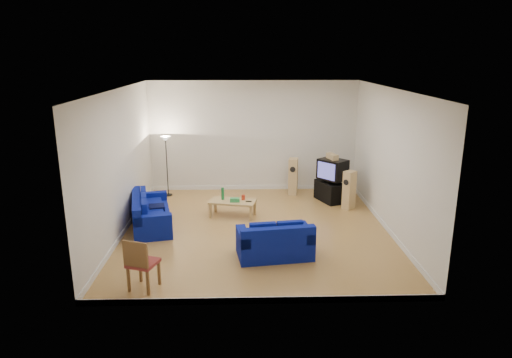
{
  "coord_description": "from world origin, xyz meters",
  "views": [
    {
      "loc": [
        -0.29,
        -9.84,
        3.93
      ],
      "look_at": [
        0.0,
        0.4,
        1.1
      ],
      "focal_mm": 32.0,
      "sensor_mm": 36.0,
      "label": 1
    }
  ],
  "objects_px": {
    "sofa_loveseat": "(275,244)",
    "sofa_three_seat": "(149,215)",
    "tv_stand": "(330,191)",
    "coffee_table": "(233,203)",
    "television": "(333,169)"
  },
  "relations": [
    {
      "from": "sofa_loveseat",
      "to": "tv_stand",
      "type": "distance_m",
      "value": 3.96
    },
    {
      "from": "tv_stand",
      "to": "television",
      "type": "xyz_separation_m",
      "value": [
        0.04,
        -0.05,
        0.64
      ]
    },
    {
      "from": "television",
      "to": "tv_stand",
      "type": "bearing_deg",
      "value": 176.31
    },
    {
      "from": "sofa_three_seat",
      "to": "tv_stand",
      "type": "xyz_separation_m",
      "value": [
        4.58,
        1.81,
        -0.01
      ]
    },
    {
      "from": "tv_stand",
      "to": "television",
      "type": "distance_m",
      "value": 0.64
    },
    {
      "from": "tv_stand",
      "to": "sofa_three_seat",
      "type": "bearing_deg",
      "value": -90.37
    },
    {
      "from": "sofa_three_seat",
      "to": "sofa_loveseat",
      "type": "distance_m",
      "value": 3.33
    },
    {
      "from": "coffee_table",
      "to": "sofa_loveseat",
      "type": "bearing_deg",
      "value": -69.52
    },
    {
      "from": "sofa_three_seat",
      "to": "sofa_loveseat",
      "type": "xyz_separation_m",
      "value": [
        2.83,
        -1.75,
        0.0
      ]
    },
    {
      "from": "sofa_loveseat",
      "to": "tv_stand",
      "type": "xyz_separation_m",
      "value": [
        1.75,
        3.56,
        -0.01
      ]
    },
    {
      "from": "coffee_table",
      "to": "tv_stand",
      "type": "bearing_deg",
      "value": 23.72
    },
    {
      "from": "sofa_three_seat",
      "to": "coffee_table",
      "type": "relative_size",
      "value": 1.68
    },
    {
      "from": "sofa_loveseat",
      "to": "sofa_three_seat",
      "type": "bearing_deg",
      "value": 140.18
    },
    {
      "from": "coffee_table",
      "to": "television",
      "type": "height_order",
      "value": "television"
    },
    {
      "from": "sofa_three_seat",
      "to": "tv_stand",
      "type": "relative_size",
      "value": 2.33
    }
  ]
}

